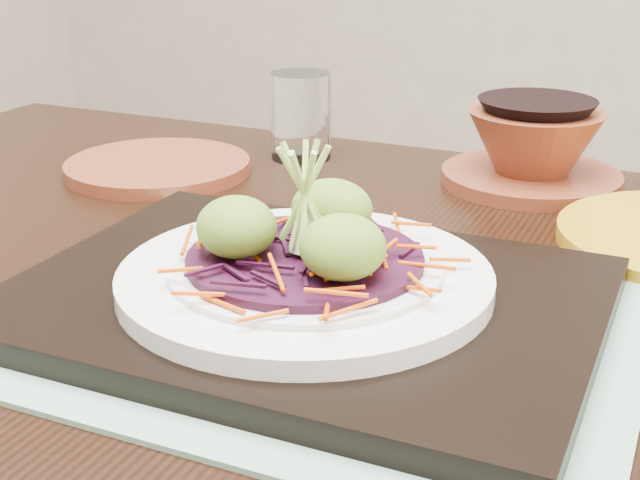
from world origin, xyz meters
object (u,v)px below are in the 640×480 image
at_px(terracotta_side_plate, 158,167).
at_px(water_glass, 301,116).
at_px(dining_table, 305,406).
at_px(terracotta_bowl_set, 533,152).
at_px(serving_tray, 305,300).
at_px(white_plate, 305,276).

height_order(terracotta_side_plate, water_glass, water_glass).
distance_m(terracotta_side_plate, water_glass, 0.15).
distance_m(dining_table, terracotta_bowl_set, 0.33).
height_order(dining_table, terracotta_bowl_set, terracotta_bowl_set).
relative_size(serving_tray, white_plate, 1.54).
bearing_deg(water_glass, dining_table, -61.02).
relative_size(dining_table, white_plate, 5.01).
distance_m(terracotta_side_plate, terracotta_bowl_set, 0.35).
bearing_deg(water_glass, terracotta_side_plate, -131.13).
xyz_separation_m(water_glass, terracotta_bowl_set, (0.23, 0.02, -0.01)).
xyz_separation_m(dining_table, terracotta_bowl_set, (0.07, 0.30, 0.12)).
relative_size(dining_table, water_glass, 13.54).
bearing_deg(dining_table, terracotta_bowl_set, 73.32).
relative_size(white_plate, terracotta_bowl_set, 1.11).
bearing_deg(terracotta_bowl_set, white_plate, -98.82).
bearing_deg(water_glass, white_plate, -61.02).
bearing_deg(white_plate, serving_tray, 0.00).
bearing_deg(white_plate, water_glass, 118.98).
relative_size(terracotta_side_plate, water_glass, 2.04).
bearing_deg(terracotta_side_plate, water_glass, 48.87).
bearing_deg(serving_tray, dining_table, 115.69).
xyz_separation_m(white_plate, water_glass, (-0.18, 0.32, 0.02)).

